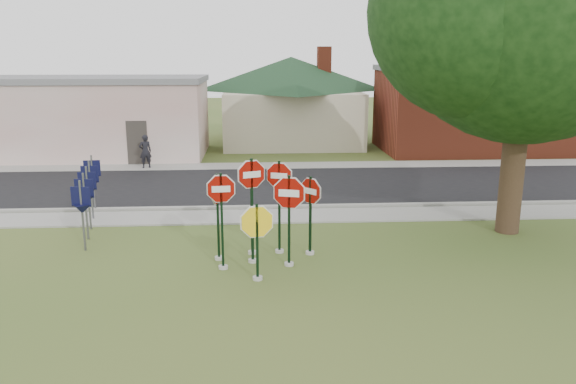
{
  "coord_description": "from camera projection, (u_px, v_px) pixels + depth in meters",
  "views": [
    {
      "loc": [
        -0.22,
        -12.62,
        5.31
      ],
      "look_at": [
        0.64,
        2.0,
        1.72
      ],
      "focal_mm": 35.0,
      "sensor_mm": 36.0,
      "label": 1
    }
  ],
  "objects": [
    {
      "name": "stop_sign_back_left",
      "position": [
        251.0,
        194.0,
        14.99
      ],
      "size": [
        1.01,
        0.24,
        2.74
      ],
      "color": "#A7A39C",
      "rests_on": "ground"
    },
    {
      "name": "building_stucco",
      "position": [
        91.0,
        116.0,
        29.94
      ],
      "size": [
        12.2,
        6.2,
        4.2
      ],
      "color": "beige",
      "rests_on": "ground"
    },
    {
      "name": "stop_sign_right",
      "position": [
        289.0,
        207.0,
        14.16
      ],
      "size": [
        1.11,
        0.32,
        2.51
      ],
      "color": "#A7A39C",
      "rests_on": "ground"
    },
    {
      "name": "stop_sign_far_left",
      "position": [
        218.0,
        205.0,
        14.61
      ],
      "size": [
        0.32,
        1.02,
        2.45
      ],
      "color": "#A7A39C",
      "rests_on": "ground"
    },
    {
      "name": "stop_sign_far_right",
      "position": [
        310.0,
        206.0,
        15.05
      ],
      "size": [
        0.68,
        0.73,
        2.27
      ],
      "color": "#A7A39C",
      "rests_on": "ground"
    },
    {
      "name": "curb",
      "position": [
        263.0,
        207.0,
        19.8
      ],
      "size": [
        60.0,
        0.2,
        0.14
      ],
      "primitive_type": "cube",
      "color": "gray",
      "rests_on": "ground"
    },
    {
      "name": "ground",
      "position": [
        267.0,
        281.0,
        13.51
      ],
      "size": [
        120.0,
        120.0,
        0.0
      ],
      "primitive_type": "plane",
      "color": "#3D5821",
      "rests_on": "ground"
    },
    {
      "name": "oak_tree",
      "position": [
        529.0,
        1.0,
        15.72
      ],
      "size": [
        11.65,
        11.05,
        10.82
      ],
      "color": "#302115",
      "rests_on": "ground"
    },
    {
      "name": "stop_sign_center",
      "position": [
        252.0,
        196.0,
        14.35
      ],
      "size": [
        0.96,
        0.39,
        2.87
      ],
      "color": "#A7A39C",
      "rests_on": "ground"
    },
    {
      "name": "pedestrian",
      "position": [
        145.0,
        151.0,
        26.63
      ],
      "size": [
        0.68,
        0.58,
        1.59
      ],
      "primitive_type": "imported",
      "rotation": [
        0.0,
        0.0,
        3.54
      ],
      "color": "black",
      "rests_on": "sidewalk_far"
    },
    {
      "name": "building_house",
      "position": [
        291.0,
        83.0,
        34.09
      ],
      "size": [
        11.6,
        11.6,
        6.2
      ],
      "color": "#B9AD93",
      "rests_on": "ground"
    },
    {
      "name": "building_brick",
      "position": [
        472.0,
        108.0,
        31.56
      ],
      "size": [
        10.2,
        6.2,
        4.75
      ],
      "color": "maroon",
      "rests_on": "ground"
    },
    {
      "name": "stop_sign_yellow",
      "position": [
        257.0,
        233.0,
        13.34
      ],
      "size": [
        1.1,
        0.24,
        2.02
      ],
      "color": "#A7A39C",
      "rests_on": "ground"
    },
    {
      "name": "stop_sign_back_right",
      "position": [
        279.0,
        195.0,
        15.11
      ],
      "size": [
        0.95,
        0.32,
        2.66
      ],
      "color": "#A7A39C",
      "rests_on": "ground"
    },
    {
      "name": "route_sign_row",
      "position": [
        88.0,
        191.0,
        17.28
      ],
      "size": [
        1.43,
        4.63,
        2.0
      ],
      "color": "#59595E",
      "rests_on": "ground"
    },
    {
      "name": "stop_sign_left",
      "position": [
        222.0,
        209.0,
        13.94
      ],
      "size": [
        0.99,
        0.24,
        2.59
      ],
      "color": "#A7A39C",
      "rests_on": "ground"
    },
    {
      "name": "sidewalk_far",
      "position": [
        260.0,
        166.0,
        27.37
      ],
      "size": [
        60.0,
        1.6,
        0.06
      ],
      "primitive_type": "cube",
      "color": "gray",
      "rests_on": "ground"
    },
    {
      "name": "sidewalk_near",
      "position": [
        263.0,
        216.0,
        18.84
      ],
      "size": [
        60.0,
        1.6,
        0.06
      ],
      "primitive_type": "cube",
      "color": "gray",
      "rests_on": "ground"
    },
    {
      "name": "road",
      "position": [
        261.0,
        186.0,
        23.21
      ],
      "size": [
        60.0,
        7.0,
        0.04
      ],
      "primitive_type": "cube",
      "color": "black",
      "rests_on": "ground"
    }
  ]
}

